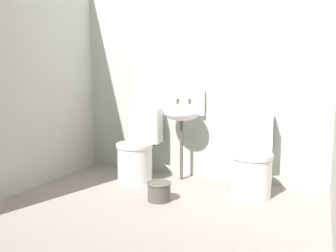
{
  "coord_description": "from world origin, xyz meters",
  "views": [
    {
      "loc": [
        1.28,
        -2.71,
        1.18
      ],
      "look_at": [
        0.0,
        0.28,
        0.7
      ],
      "focal_mm": 38.54,
      "sensor_mm": 36.0,
      "label": 1
    }
  ],
  "objects_px": {
    "toilet_right": "(252,161)",
    "bucket": "(159,191)",
    "toilet_left": "(138,151)",
    "sink": "(182,112)"
  },
  "relations": [
    {
      "from": "toilet_right",
      "to": "bucket",
      "type": "distance_m",
      "value": 0.96
    },
    {
      "from": "sink",
      "to": "bucket",
      "type": "bearing_deg",
      "value": -85.96
    },
    {
      "from": "toilet_left",
      "to": "bucket",
      "type": "bearing_deg",
      "value": 130.58
    },
    {
      "from": "bucket",
      "to": "sink",
      "type": "bearing_deg",
      "value": 94.04
    },
    {
      "from": "toilet_left",
      "to": "toilet_right",
      "type": "relative_size",
      "value": 1.0
    },
    {
      "from": "sink",
      "to": "bucket",
      "type": "distance_m",
      "value": 0.99
    },
    {
      "from": "toilet_left",
      "to": "sink",
      "type": "xyz_separation_m",
      "value": [
        0.45,
        0.19,
        0.43
      ]
    },
    {
      "from": "sink",
      "to": "toilet_right",
      "type": "bearing_deg",
      "value": -13.1
    },
    {
      "from": "toilet_left",
      "to": "bucket",
      "type": "relative_size",
      "value": 3.38
    },
    {
      "from": "toilet_right",
      "to": "toilet_left",
      "type": "bearing_deg",
      "value": -5.84
    }
  ]
}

